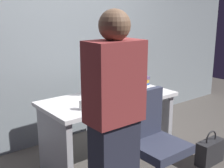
# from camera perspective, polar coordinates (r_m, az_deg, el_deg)

# --- Properties ---
(ground_plane) EXTENTS (9.00, 9.00, 0.00)m
(ground_plane) POSITION_cam_1_polar(r_m,az_deg,el_deg) (3.42, -0.54, -14.28)
(ground_plane) COLOR #4C4742
(wall_back) EXTENTS (6.40, 0.10, 3.00)m
(wall_back) POSITION_cam_1_polar(r_m,az_deg,el_deg) (3.74, -9.06, 12.05)
(wall_back) COLOR gray
(wall_back) RESTS_ON ground
(desk) EXTENTS (1.45, 0.68, 0.73)m
(desk) POSITION_cam_1_polar(r_m,az_deg,el_deg) (3.21, -0.56, -6.31)
(desk) COLOR white
(desk) RESTS_ON ground
(office_chair) EXTENTS (0.52, 0.52, 0.94)m
(office_chair) POSITION_cam_1_polar(r_m,az_deg,el_deg) (2.72, 8.13, -12.16)
(office_chair) COLOR black
(office_chair) RESTS_ON ground
(person_at_desk) EXTENTS (0.40, 0.24, 1.64)m
(person_at_desk) POSITION_cam_1_polar(r_m,az_deg,el_deg) (2.15, 0.44, -7.39)
(person_at_desk) COLOR #262838
(person_at_desk) RESTS_ON ground
(monitor) EXTENTS (0.54, 0.14, 0.46)m
(monitor) POSITION_cam_1_polar(r_m,az_deg,el_deg) (3.27, -1.15, 2.87)
(monitor) COLOR silver
(monitor) RESTS_ON desk
(keyboard) EXTENTS (0.43, 0.14, 0.02)m
(keyboard) POSITION_cam_1_polar(r_m,az_deg,el_deg) (3.05, 0.13, -2.75)
(keyboard) COLOR white
(keyboard) RESTS_ON desk
(mouse) EXTENTS (0.06, 0.10, 0.03)m
(mouse) POSITION_cam_1_polar(r_m,az_deg,el_deg) (3.26, 4.46, -1.54)
(mouse) COLOR black
(mouse) RESTS_ON desk
(cup_near_keyboard) EXTENTS (0.07, 0.07, 0.09)m
(cup_near_keyboard) POSITION_cam_1_polar(r_m,az_deg,el_deg) (2.75, -5.60, -3.99)
(cup_near_keyboard) COLOR white
(cup_near_keyboard) RESTS_ON desk
(book_stack) EXTENTS (0.23, 0.18, 0.13)m
(book_stack) POSITION_cam_1_polar(r_m,az_deg,el_deg) (3.49, 5.38, 0.37)
(book_stack) COLOR white
(book_stack) RESTS_ON desk
(cell_phone) EXTENTS (0.11, 0.16, 0.01)m
(cell_phone) POSITION_cam_1_polar(r_m,az_deg,el_deg) (3.39, 8.19, -1.29)
(cell_phone) COLOR black
(cell_phone) RESTS_ON desk
(handbag) EXTENTS (0.34, 0.14, 0.38)m
(handbag) POSITION_cam_1_polar(r_m,az_deg,el_deg) (3.45, 18.37, -12.26)
(handbag) COLOR #262628
(handbag) RESTS_ON ground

